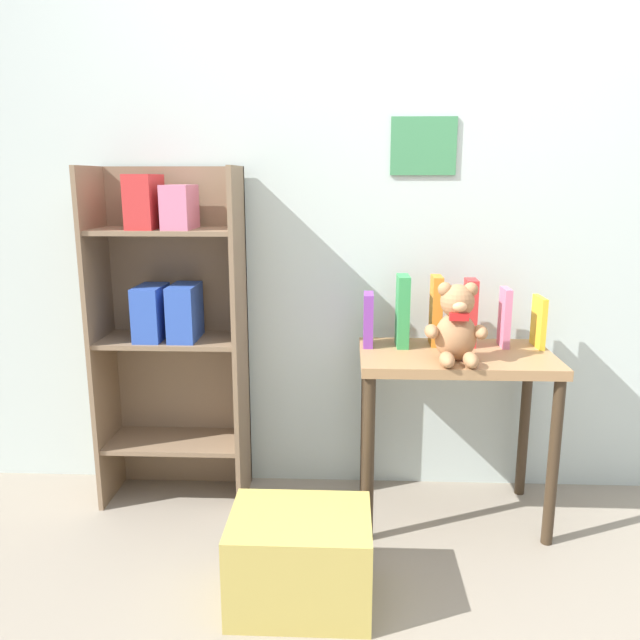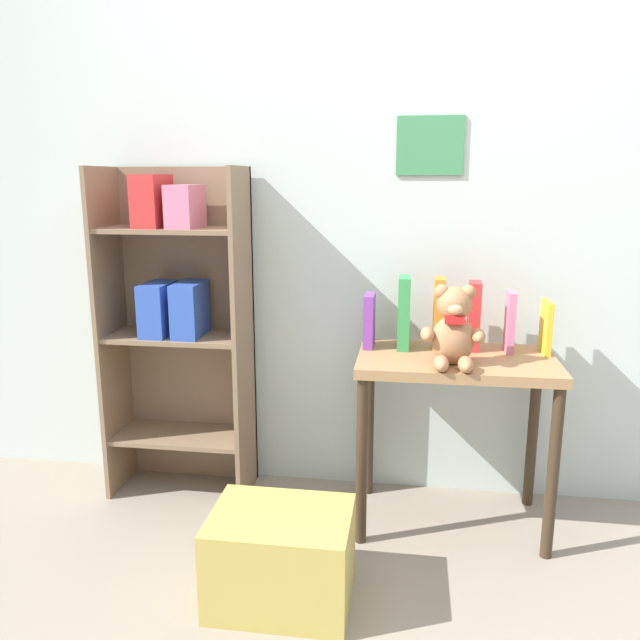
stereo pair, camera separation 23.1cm
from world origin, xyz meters
TOP-DOWN VIEW (x-y plane):
  - wall_back at (-0.00, 1.44)m, footprint 4.80×0.07m
  - bookshelf_side at (-0.97, 1.28)m, footprint 0.56×0.28m
  - display_table at (0.11, 1.15)m, footprint 0.70×0.42m
  - teddy_bear at (0.09, 1.04)m, footprint 0.21×0.19m
  - book_standing_purple at (-0.21, 1.24)m, footprint 0.04×0.12m
  - book_standing_green at (-0.08, 1.24)m, footprint 0.04×0.12m
  - book_standing_orange at (0.04, 1.26)m, footprint 0.04×0.11m
  - book_standing_red at (0.17, 1.26)m, footprint 0.05×0.10m
  - book_standing_pink at (0.30, 1.25)m, footprint 0.03×0.10m
  - book_standing_yellow at (0.43, 1.25)m, footprint 0.02×0.13m
  - storage_bin at (-0.43, 0.62)m, footprint 0.42×0.32m

SIDE VIEW (x-z plane):
  - storage_bin at x=-0.43m, z-range 0.00..0.29m
  - display_table at x=0.11m, z-range 0.22..0.87m
  - book_standing_yellow at x=0.43m, z-range 0.65..0.84m
  - book_standing_purple at x=-0.21m, z-range 0.65..0.85m
  - bookshelf_side at x=-0.97m, z-range 0.09..1.41m
  - book_standing_pink at x=0.30m, z-range 0.65..0.87m
  - teddy_bear at x=0.09m, z-range 0.64..0.91m
  - book_standing_red at x=0.17m, z-range 0.65..0.90m
  - book_standing_orange at x=0.04m, z-range 0.65..0.91m
  - book_standing_green at x=-0.08m, z-range 0.65..0.92m
  - wall_back at x=0.00m, z-range 0.00..2.50m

